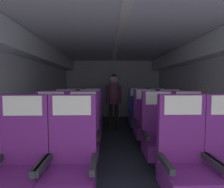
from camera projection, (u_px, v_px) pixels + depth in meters
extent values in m
cube|color=#2D3342|center=(118.00, 147.00, 3.44)|extent=(3.83, 6.56, 0.02)
cube|color=silver|center=(26.00, 94.00, 3.32)|extent=(0.08, 6.16, 2.16)
cube|color=silver|center=(207.00, 93.00, 3.42)|extent=(0.08, 6.16, 2.16)
cube|color=silver|center=(118.00, 38.00, 3.30)|extent=(3.71, 6.16, 0.06)
cube|color=silver|center=(113.00, 89.00, 6.46)|extent=(3.71, 0.06, 2.16)
cube|color=silver|center=(35.00, 49.00, 3.27)|extent=(0.31, 5.91, 0.36)
cube|color=silver|center=(199.00, 50.00, 3.36)|extent=(0.31, 5.91, 0.36)
cube|color=white|center=(118.00, 41.00, 3.30)|extent=(0.12, 5.55, 0.02)
cylinder|color=white|center=(205.00, 91.00, 3.41)|extent=(0.01, 0.26, 0.26)
cylinder|color=white|center=(175.00, 89.00, 4.95)|extent=(0.01, 0.26, 0.26)
cube|color=#6B237A|center=(17.00, 184.00, 1.59)|extent=(0.49, 0.48, 0.22)
cube|color=#6B237A|center=(26.00, 129.00, 1.76)|extent=(0.49, 0.09, 0.73)
cube|color=#28282D|center=(41.00, 164.00, 1.58)|extent=(0.05, 0.40, 0.06)
cube|color=silver|center=(23.00, 106.00, 1.69)|extent=(0.39, 0.01, 0.20)
cube|color=#6B237A|center=(70.00, 183.00, 1.61)|extent=(0.49, 0.48, 0.22)
cube|color=#6B237A|center=(73.00, 129.00, 1.78)|extent=(0.49, 0.09, 0.73)
cube|color=#28282D|center=(94.00, 163.00, 1.61)|extent=(0.05, 0.40, 0.06)
cube|color=#28282D|center=(45.00, 163.00, 1.59)|extent=(0.05, 0.40, 0.06)
cube|color=silver|center=(72.00, 105.00, 1.71)|extent=(0.39, 0.01, 0.20)
cube|color=#28282D|center=(215.00, 162.00, 1.62)|extent=(0.05, 0.40, 0.06)
cube|color=#6B237A|center=(188.00, 181.00, 1.64)|extent=(0.49, 0.48, 0.22)
cube|color=#6B237A|center=(180.00, 128.00, 1.80)|extent=(0.49, 0.09, 0.73)
cube|color=#28282D|center=(212.00, 161.00, 1.63)|extent=(0.05, 0.40, 0.06)
cube|color=#28282D|center=(165.00, 162.00, 1.62)|extent=(0.05, 0.40, 0.06)
cube|color=silver|center=(183.00, 105.00, 1.74)|extent=(0.39, 0.01, 0.20)
cube|color=#38383D|center=(49.00, 164.00, 2.46)|extent=(0.18, 0.17, 0.22)
cube|color=#6B237A|center=(49.00, 149.00, 2.45)|extent=(0.49, 0.48, 0.22)
cube|color=#6B237A|center=(52.00, 114.00, 2.61)|extent=(0.49, 0.09, 0.73)
cube|color=#28282D|center=(65.00, 135.00, 2.44)|extent=(0.05, 0.40, 0.06)
cube|color=#28282D|center=(32.00, 136.00, 2.43)|extent=(0.05, 0.40, 0.06)
cube|color=silver|center=(51.00, 98.00, 2.55)|extent=(0.39, 0.01, 0.20)
cube|color=#38383D|center=(82.00, 163.00, 2.47)|extent=(0.18, 0.17, 0.22)
cube|color=#6B237A|center=(82.00, 149.00, 2.46)|extent=(0.49, 0.48, 0.22)
cube|color=#6B237A|center=(84.00, 114.00, 2.62)|extent=(0.49, 0.09, 0.73)
cube|color=#28282D|center=(98.00, 135.00, 2.45)|extent=(0.05, 0.40, 0.06)
cube|color=#28282D|center=(66.00, 135.00, 2.44)|extent=(0.05, 0.40, 0.06)
cube|color=silver|center=(83.00, 98.00, 2.56)|extent=(0.39, 0.01, 0.20)
cube|color=#38383D|center=(191.00, 161.00, 2.53)|extent=(0.18, 0.17, 0.22)
cube|color=#6B237A|center=(192.00, 147.00, 2.52)|extent=(0.49, 0.48, 0.22)
cube|color=#6B237A|center=(187.00, 113.00, 2.69)|extent=(0.49, 0.09, 0.73)
cube|color=#28282D|center=(208.00, 134.00, 2.51)|extent=(0.05, 0.40, 0.06)
cube|color=#28282D|center=(177.00, 134.00, 2.50)|extent=(0.05, 0.40, 0.06)
cube|color=silver|center=(188.00, 98.00, 2.62)|extent=(0.39, 0.01, 0.20)
cube|color=#38383D|center=(160.00, 162.00, 2.50)|extent=(0.18, 0.17, 0.22)
cube|color=#6B237A|center=(161.00, 148.00, 2.49)|extent=(0.49, 0.48, 0.22)
cube|color=#6B237A|center=(157.00, 114.00, 2.65)|extent=(0.49, 0.09, 0.73)
cube|color=#28282D|center=(177.00, 135.00, 2.48)|extent=(0.05, 0.40, 0.06)
cube|color=#28282D|center=(145.00, 135.00, 2.47)|extent=(0.05, 0.40, 0.06)
cube|color=silver|center=(158.00, 98.00, 2.59)|extent=(0.39, 0.01, 0.20)
cube|color=#38383D|center=(65.00, 142.00, 3.34)|extent=(0.18, 0.17, 0.22)
cube|color=#6B237A|center=(65.00, 132.00, 3.33)|extent=(0.49, 0.48, 0.22)
cube|color=#6B237A|center=(67.00, 106.00, 3.50)|extent=(0.49, 0.09, 0.73)
cube|color=#28282D|center=(76.00, 122.00, 3.32)|extent=(0.05, 0.40, 0.06)
cube|color=#28282D|center=(52.00, 122.00, 3.31)|extent=(0.05, 0.40, 0.06)
cube|color=silver|center=(66.00, 94.00, 3.43)|extent=(0.39, 0.01, 0.20)
cube|color=#38383D|center=(89.00, 142.00, 3.36)|extent=(0.18, 0.17, 0.22)
cube|color=#6B237A|center=(89.00, 131.00, 3.35)|extent=(0.49, 0.48, 0.22)
cube|color=#6B237A|center=(90.00, 106.00, 3.51)|extent=(0.49, 0.09, 0.73)
cube|color=#28282D|center=(101.00, 121.00, 3.34)|extent=(0.05, 0.40, 0.06)
cube|color=#28282D|center=(77.00, 122.00, 3.33)|extent=(0.05, 0.40, 0.06)
cube|color=silver|center=(90.00, 94.00, 3.45)|extent=(0.39, 0.01, 0.20)
cube|color=#38383D|center=(171.00, 142.00, 3.39)|extent=(0.18, 0.17, 0.22)
cube|color=#6B237A|center=(172.00, 131.00, 3.37)|extent=(0.49, 0.48, 0.22)
cube|color=#6B237A|center=(168.00, 106.00, 3.54)|extent=(0.49, 0.09, 0.73)
cube|color=#28282D|center=(183.00, 121.00, 3.37)|extent=(0.05, 0.40, 0.06)
cube|color=#28282D|center=(160.00, 121.00, 3.36)|extent=(0.05, 0.40, 0.06)
cube|color=silver|center=(170.00, 94.00, 3.48)|extent=(0.39, 0.01, 0.20)
cube|color=#38383D|center=(147.00, 142.00, 3.38)|extent=(0.18, 0.17, 0.22)
cube|color=#6B237A|center=(147.00, 131.00, 3.37)|extent=(0.49, 0.48, 0.22)
cube|color=#6B237A|center=(145.00, 106.00, 3.53)|extent=(0.49, 0.09, 0.73)
cube|color=#28282D|center=(159.00, 121.00, 3.36)|extent=(0.05, 0.40, 0.06)
cube|color=#28282D|center=(135.00, 121.00, 3.35)|extent=(0.05, 0.40, 0.06)
cube|color=silver|center=(146.00, 94.00, 3.47)|extent=(0.39, 0.01, 0.20)
cube|color=#38383D|center=(74.00, 130.00, 4.19)|extent=(0.18, 0.17, 0.22)
cube|color=navy|center=(74.00, 122.00, 4.18)|extent=(0.49, 0.48, 0.22)
cube|color=navy|center=(75.00, 102.00, 4.34)|extent=(0.49, 0.09, 0.73)
cube|color=#28282D|center=(83.00, 114.00, 4.17)|extent=(0.05, 0.40, 0.06)
cube|color=#28282D|center=(64.00, 114.00, 4.16)|extent=(0.05, 0.40, 0.06)
cube|color=silver|center=(74.00, 92.00, 4.28)|extent=(0.39, 0.01, 0.20)
cube|color=#38383D|center=(93.00, 130.00, 4.21)|extent=(0.18, 0.17, 0.22)
cube|color=navy|center=(93.00, 122.00, 4.20)|extent=(0.49, 0.48, 0.22)
cube|color=navy|center=(93.00, 102.00, 4.36)|extent=(0.49, 0.09, 0.73)
cube|color=#28282D|center=(102.00, 114.00, 4.19)|extent=(0.05, 0.40, 0.06)
cube|color=#28282D|center=(83.00, 114.00, 4.18)|extent=(0.05, 0.40, 0.06)
cube|color=silver|center=(93.00, 92.00, 4.30)|extent=(0.39, 0.01, 0.20)
cube|color=#38383D|center=(158.00, 130.00, 4.25)|extent=(0.18, 0.17, 0.22)
cube|color=navy|center=(158.00, 121.00, 4.24)|extent=(0.49, 0.48, 0.22)
cube|color=navy|center=(156.00, 102.00, 4.41)|extent=(0.49, 0.09, 0.73)
cube|color=#28282D|center=(167.00, 113.00, 4.23)|extent=(0.05, 0.40, 0.06)
cube|color=#28282D|center=(149.00, 113.00, 4.22)|extent=(0.05, 0.40, 0.06)
cube|color=silver|center=(156.00, 92.00, 4.34)|extent=(0.39, 0.01, 0.20)
cube|color=#38383D|center=(139.00, 130.00, 4.24)|extent=(0.18, 0.17, 0.22)
cube|color=navy|center=(139.00, 121.00, 4.23)|extent=(0.49, 0.48, 0.22)
cube|color=navy|center=(138.00, 102.00, 4.39)|extent=(0.49, 0.09, 0.73)
cube|color=#28282D|center=(148.00, 113.00, 4.22)|extent=(0.05, 0.40, 0.06)
cube|color=#28282D|center=(130.00, 114.00, 4.21)|extent=(0.05, 0.40, 0.06)
cube|color=silver|center=(138.00, 92.00, 4.33)|extent=(0.39, 0.01, 0.20)
cylinder|color=black|center=(111.00, 117.00, 4.60)|extent=(0.11, 0.11, 0.73)
cylinder|color=black|center=(116.00, 117.00, 4.61)|extent=(0.11, 0.11, 0.73)
cylinder|color=#5B2D4C|center=(114.00, 93.00, 4.56)|extent=(0.28, 0.28, 0.57)
cylinder|color=#5B2D4C|center=(107.00, 94.00, 4.56)|extent=(0.07, 0.07, 0.48)
cylinder|color=#5B2D4C|center=(120.00, 94.00, 4.57)|extent=(0.07, 0.07, 0.48)
sphere|color=tan|center=(114.00, 79.00, 4.54)|extent=(0.21, 0.21, 0.21)
sphere|color=black|center=(114.00, 77.00, 4.54)|extent=(0.17, 0.17, 0.17)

